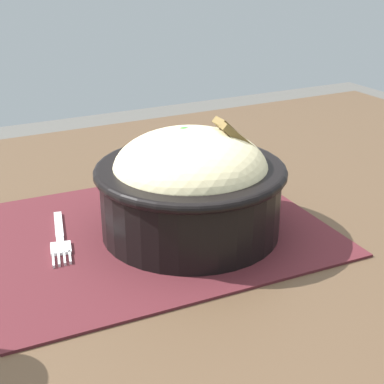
# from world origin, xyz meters

# --- Properties ---
(table) EXTENTS (1.34, 0.92, 0.71)m
(table) POSITION_xyz_m (0.00, 0.00, 0.65)
(table) COLOR #4C3826
(table) RESTS_ON ground_plane
(placemat) EXTENTS (0.40, 0.32, 0.00)m
(placemat) POSITION_xyz_m (0.03, -0.02, 0.71)
(placemat) COLOR #47191E
(placemat) RESTS_ON table
(bowl) EXTENTS (0.24, 0.24, 0.13)m
(bowl) POSITION_xyz_m (-0.01, 0.00, 0.77)
(bowl) COLOR black
(bowl) RESTS_ON placemat
(fork) EXTENTS (0.04, 0.13, 0.00)m
(fork) POSITION_xyz_m (0.13, -0.04, 0.71)
(fork) COLOR silver
(fork) RESTS_ON placemat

